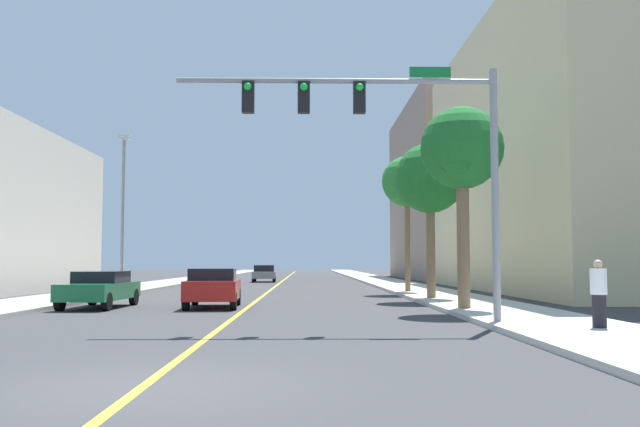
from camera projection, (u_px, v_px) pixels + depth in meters
name	position (u px, v px, depth m)	size (l,w,h in m)	color
ground	(278.00, 284.00, 51.10)	(192.00, 192.00, 0.00)	#38383A
sidewalk_left	(164.00, 283.00, 50.95)	(3.64, 168.00, 0.15)	#9E9B93
sidewalk_right	(392.00, 283.00, 51.27)	(3.64, 168.00, 0.15)	beige
lane_marking_center	(278.00, 284.00, 51.10)	(0.16, 144.00, 0.01)	yellow
building_right_near	(579.00, 158.00, 40.06)	(12.03, 27.96, 15.65)	beige
building_right_far	(488.00, 193.00, 70.16)	(17.37, 25.21, 17.69)	gray
traffic_signal_mast	(391.00, 131.00, 17.92)	(8.50, 0.36, 6.71)	gray
street_lamp	(123.00, 205.00, 34.78)	(0.56, 0.28, 8.05)	gray
palm_near	(462.00, 151.00, 23.08)	(2.81, 2.81, 6.82)	brown
palm_mid	(430.00, 180.00, 29.68)	(3.06, 3.06, 6.72)	brown
palm_far	(407.00, 183.00, 36.32)	(2.69, 2.69, 7.19)	brown
car_gray	(264.00, 273.00, 57.56)	(2.03, 4.23, 1.42)	slate
car_green	(100.00, 288.00, 25.01)	(1.98, 4.38, 1.34)	#196638
car_red	(213.00, 287.00, 25.05)	(2.03, 4.00, 1.44)	red
pedestrian	(599.00, 294.00, 15.91)	(0.38, 0.38, 1.58)	black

